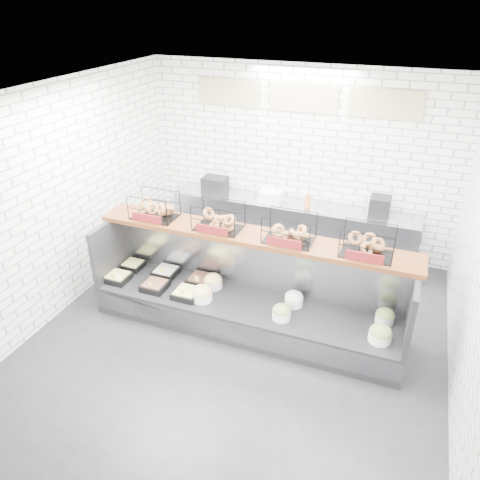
% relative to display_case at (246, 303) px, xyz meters
% --- Properties ---
extents(ground, '(5.50, 5.50, 0.00)m').
position_rel_display_case_xyz_m(ground, '(0.01, -0.34, -0.33)').
color(ground, black).
rests_on(ground, ground).
extents(room_shell, '(5.02, 5.51, 3.01)m').
position_rel_display_case_xyz_m(room_shell, '(0.01, 0.26, 1.73)').
color(room_shell, white).
rests_on(room_shell, ground).
extents(display_case, '(4.00, 0.90, 1.20)m').
position_rel_display_case_xyz_m(display_case, '(0.00, 0.00, 0.00)').
color(display_case, black).
rests_on(display_case, ground).
extents(bagel_shelf, '(4.10, 0.50, 0.40)m').
position_rel_display_case_xyz_m(bagel_shelf, '(0.01, 0.17, 1.04)').
color(bagel_shelf, '#42200E').
rests_on(bagel_shelf, display_case).
extents(prep_counter, '(4.00, 0.60, 1.20)m').
position_rel_display_case_xyz_m(prep_counter, '(0.01, 2.09, 0.14)').
color(prep_counter, '#93969B').
rests_on(prep_counter, ground).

